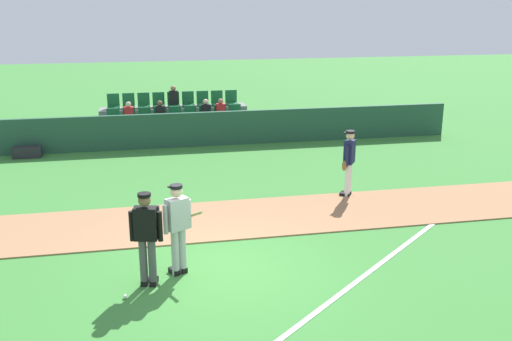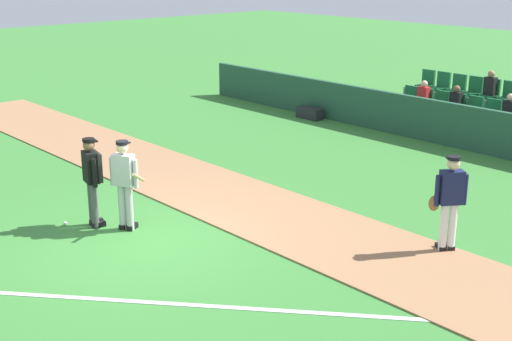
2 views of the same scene
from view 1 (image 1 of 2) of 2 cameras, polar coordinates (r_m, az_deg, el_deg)
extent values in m
plane|color=#387A33|center=(11.36, -3.71, -9.66)|extent=(80.00, 80.00, 0.00)
cube|color=#9E704C|center=(13.73, -5.23, -4.90)|extent=(28.00, 2.54, 0.03)
cube|color=white|center=(11.67, 11.60, -9.21)|extent=(9.19, 7.87, 0.01)
cube|color=#234C38|center=(20.56, -7.61, 3.92)|extent=(20.00, 0.16, 1.20)
cube|color=slate|center=(22.07, -7.84, 3.56)|extent=(5.55, 2.10, 0.30)
cube|color=slate|center=(21.58, -7.80, 4.22)|extent=(5.45, 0.85, 0.40)
cube|color=#196033|center=(21.41, -13.70, 4.49)|extent=(0.44, 0.40, 0.08)
cube|color=#196033|center=(21.58, -13.73, 5.26)|extent=(0.44, 0.08, 0.50)
cube|color=#196033|center=(21.39, -12.23, 4.58)|extent=(0.44, 0.40, 0.08)
cube|color=#196033|center=(21.56, -12.27, 5.35)|extent=(0.44, 0.08, 0.50)
cube|color=red|center=(21.38, -12.28, 5.39)|extent=(0.32, 0.22, 0.52)
sphere|color=beige|center=(21.32, -12.33, 6.32)|extent=(0.20, 0.20, 0.20)
cube|color=#196033|center=(21.39, -10.75, 4.66)|extent=(0.44, 0.40, 0.08)
cube|color=#196033|center=(21.56, -10.80, 5.43)|extent=(0.44, 0.08, 0.50)
cube|color=#196033|center=(21.40, -9.28, 4.74)|extent=(0.44, 0.40, 0.08)
cube|color=#196033|center=(21.57, -9.34, 5.51)|extent=(0.44, 0.08, 0.50)
cube|color=black|center=(21.40, -9.32, 5.56)|extent=(0.32, 0.22, 0.52)
sphere|color=brown|center=(21.34, -9.36, 6.48)|extent=(0.20, 0.20, 0.20)
cube|color=#196033|center=(21.43, -7.81, 4.82)|extent=(0.44, 0.40, 0.08)
cube|color=#196033|center=(21.60, -7.87, 5.58)|extent=(0.44, 0.08, 0.50)
cube|color=#196033|center=(21.47, -6.34, 4.89)|extent=(0.44, 0.40, 0.08)
cube|color=#196033|center=(21.64, -6.41, 5.66)|extent=(0.44, 0.08, 0.50)
cube|color=#196033|center=(21.53, -4.88, 4.97)|extent=(0.44, 0.40, 0.08)
cube|color=#196033|center=(21.70, -4.96, 5.72)|extent=(0.44, 0.08, 0.50)
cube|color=black|center=(21.52, -4.91, 5.77)|extent=(0.32, 0.22, 0.52)
sphere|color=beige|center=(21.46, -4.93, 6.69)|extent=(0.20, 0.20, 0.20)
cube|color=#196033|center=(21.60, -3.42, 5.03)|extent=(0.44, 0.40, 0.08)
cube|color=#196033|center=(21.76, -3.52, 5.79)|extent=(0.44, 0.08, 0.50)
cube|color=red|center=(21.59, -3.45, 5.84)|extent=(0.32, 0.22, 0.52)
sphere|color=#9E7051|center=(21.53, -3.47, 6.75)|extent=(0.20, 0.20, 0.20)
cube|color=#196033|center=(21.68, -1.98, 5.09)|extent=(0.44, 0.40, 0.08)
cube|color=#196033|center=(21.85, -2.08, 5.85)|extent=(0.44, 0.08, 0.50)
cube|color=slate|center=(22.33, -8.00, 5.67)|extent=(5.45, 0.85, 0.40)
cube|color=#196033|center=(22.17, -13.71, 5.94)|extent=(0.44, 0.40, 0.08)
cube|color=#196033|center=(22.34, -13.74, 6.67)|extent=(0.44, 0.08, 0.50)
cube|color=#196033|center=(22.15, -12.29, 6.03)|extent=(0.44, 0.40, 0.08)
cube|color=#196033|center=(22.33, -12.32, 6.76)|extent=(0.44, 0.08, 0.50)
cube|color=#196033|center=(22.15, -10.86, 6.11)|extent=(0.44, 0.40, 0.08)
cube|color=#196033|center=(22.33, -10.90, 6.84)|extent=(0.44, 0.08, 0.50)
cube|color=#196033|center=(22.17, -9.43, 6.19)|extent=(0.44, 0.40, 0.08)
cube|color=#196033|center=(22.34, -9.48, 6.91)|extent=(0.44, 0.08, 0.50)
cube|color=#196033|center=(22.19, -8.00, 6.26)|extent=(0.44, 0.40, 0.08)
cube|color=#196033|center=(22.37, -8.07, 6.98)|extent=(0.44, 0.08, 0.50)
cube|color=black|center=(22.19, -8.04, 7.04)|extent=(0.32, 0.22, 0.52)
sphere|color=#9E7051|center=(22.14, -8.08, 7.94)|extent=(0.20, 0.20, 0.20)
cube|color=#196033|center=(22.23, -6.58, 6.33)|extent=(0.44, 0.40, 0.08)
cube|color=#196033|center=(22.41, -6.65, 7.05)|extent=(0.44, 0.08, 0.50)
cube|color=#196033|center=(22.29, -5.16, 6.39)|extent=(0.44, 0.40, 0.08)
cube|color=#196033|center=(22.46, -5.25, 7.11)|extent=(0.44, 0.08, 0.50)
cube|color=#196033|center=(22.35, -3.76, 6.45)|extent=(0.44, 0.40, 0.08)
cube|color=#196033|center=(22.53, -3.85, 7.17)|extent=(0.44, 0.08, 0.50)
cube|color=#196033|center=(22.43, -2.36, 6.51)|extent=(0.44, 0.40, 0.08)
cube|color=#196033|center=(22.61, -2.45, 7.23)|extent=(0.44, 0.08, 0.50)
cylinder|color=#B2B2B2|center=(11.07, -7.89, -7.94)|extent=(0.14, 0.14, 0.90)
cylinder|color=#B2B2B2|center=(11.14, -7.18, -7.74)|extent=(0.14, 0.14, 0.90)
cube|color=black|center=(11.28, -7.97, -9.69)|extent=(0.23, 0.29, 0.10)
cube|color=black|center=(11.36, -7.27, -9.48)|extent=(0.23, 0.29, 0.10)
cube|color=#B2B2B2|center=(10.82, -7.68, -4.21)|extent=(0.46, 0.38, 0.60)
cylinder|color=#B2B2B2|center=(10.72, -8.81, -4.75)|extent=(0.09, 0.09, 0.55)
cylinder|color=#B2B2B2|center=(10.96, -6.56, -4.18)|extent=(0.09, 0.09, 0.55)
sphere|color=beige|center=(10.68, -7.77, -2.05)|extent=(0.22, 0.22, 0.22)
cylinder|color=black|center=(10.65, -7.79, -1.54)|extent=(0.23, 0.23, 0.06)
cube|color=black|center=(10.74, -8.06, -1.56)|extent=(0.22, 0.19, 0.02)
cylinder|color=tan|center=(11.08, -6.82, -4.52)|extent=(0.60, 0.61, 0.41)
cylinder|color=#4C4C4C|center=(10.77, -10.91, -8.81)|extent=(0.14, 0.14, 0.90)
cylinder|color=#4C4C4C|center=(10.73, -10.07, -8.85)|extent=(0.14, 0.14, 0.90)
cube|color=black|center=(10.99, -10.73, -10.57)|extent=(0.18, 0.28, 0.10)
cube|color=black|center=(10.96, -9.90, -10.61)|extent=(0.18, 0.28, 0.10)
cube|color=black|center=(10.46, -10.70, -5.10)|extent=(0.44, 0.31, 0.60)
cylinder|color=black|center=(10.53, -12.02, -5.32)|extent=(0.09, 0.09, 0.55)
cylinder|color=black|center=(10.42, -9.34, -5.39)|extent=(0.09, 0.09, 0.55)
sphere|color=brown|center=(10.31, -10.83, -2.88)|extent=(0.22, 0.22, 0.22)
cylinder|color=black|center=(10.28, -10.86, -2.35)|extent=(0.23, 0.23, 0.06)
cube|color=black|center=(10.38, -10.73, -2.33)|extent=(0.20, 0.16, 0.02)
cube|color=black|center=(10.57, -10.56, -4.85)|extent=(0.45, 0.18, 0.56)
cylinder|color=white|center=(15.37, 8.90, -0.97)|extent=(0.14, 0.14, 0.90)
cylinder|color=white|center=(15.52, 9.05, -0.81)|extent=(0.14, 0.14, 0.90)
cube|color=black|center=(15.51, 8.63, -2.36)|extent=(0.28, 0.25, 0.10)
cube|color=black|center=(15.66, 8.78, -2.18)|extent=(0.28, 0.25, 0.10)
cube|color=#191E47|center=(15.24, 9.10, 1.80)|extent=(0.41, 0.45, 0.60)
cylinder|color=#191E47|center=(15.02, 8.86, 1.40)|extent=(0.09, 0.09, 0.55)
cylinder|color=#191E47|center=(15.49, 9.32, 1.84)|extent=(0.09, 0.09, 0.55)
sphere|color=beige|center=(15.14, 9.18, 3.38)|extent=(0.22, 0.22, 0.22)
cylinder|color=black|center=(15.12, 9.19, 3.75)|extent=(0.23, 0.23, 0.06)
cube|color=black|center=(15.15, 8.82, 3.67)|extent=(0.20, 0.22, 0.02)
ellipsoid|color=brown|center=(15.08, 8.61, 0.48)|extent=(0.21, 0.23, 0.28)
sphere|color=white|center=(10.58, -12.63, -11.91)|extent=(0.07, 0.07, 0.07)
cube|color=#232328|center=(20.49, -21.41, 1.67)|extent=(0.90, 0.36, 0.36)
camera|label=2|loc=(12.01, 61.58, 8.22)|focal=48.54mm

